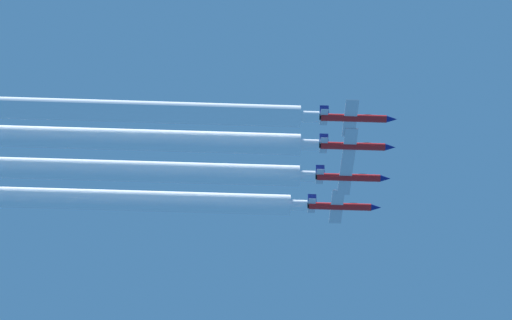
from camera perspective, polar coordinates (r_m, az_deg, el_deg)
The scene contains 8 objects.
jet_far_left at distance 324.53m, azimuth 2.49°, elevation -1.34°, with size 8.59×12.51×3.01m.
jet_inner_left at distance 318.66m, azimuth 2.74°, elevation -0.50°, with size 8.59×12.51×3.01m.
jet_center at distance 312.70m, azimuth 2.87°, elevation 0.40°, with size 8.59×12.51×3.01m.
jet_inner_right at distance 307.83m, azimuth 2.89°, elevation 1.22°, with size 8.59×12.51×3.01m.
smoke_trail_far_left at distance 323.97m, azimuth -5.01°, elevation -1.13°, with size 3.38×73.53×3.38m.
smoke_trail_inner_left at distance 317.84m, azimuth -4.34°, elevation -0.30°, with size 3.38×67.27×3.38m.
smoke_trail_center at distance 312.11m, azimuth -5.26°, elevation 0.64°, with size 3.38×77.28×3.38m.
smoke_trail_inner_right at distance 307.28m, azimuth -5.36°, elevation 1.45°, with size 3.38×77.16×3.38m.
Camera 1 is at (240.67, -25.57, 1.83)m, focal length 138.82 mm.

